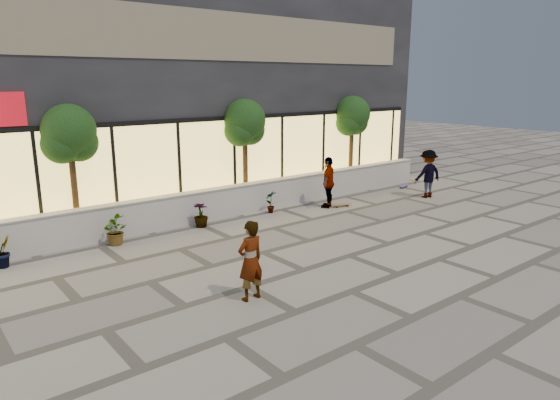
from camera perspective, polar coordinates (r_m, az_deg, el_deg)
ground at (r=11.33m, az=8.19°, el=-10.30°), size 80.00×80.00×0.00m
planter_wall at (r=16.47m, az=-9.70°, el=-0.80°), size 22.00×0.42×1.04m
retail_building at (r=20.95m, az=-17.60°, el=12.11°), size 24.00×9.17×8.50m
shrub_b at (r=14.23m, az=-29.09°, el=-5.16°), size 0.57×0.57×0.81m
shrub_c at (r=14.87m, az=-18.46°, el=-3.36°), size 0.68×0.77×0.81m
shrub_d at (r=15.98m, az=-9.04°, el=-1.66°), size 0.64×0.64×0.81m
shrub_e at (r=17.48m, az=-1.05°, el=-0.17°), size 0.46×0.35×0.81m
tree_midwest at (r=15.37m, az=-22.93°, el=6.64°), size 1.60×1.50×3.92m
tree_mideast at (r=17.94m, az=-4.06°, el=8.51°), size 1.60×1.50×3.92m
tree_east at (r=21.53m, az=8.24°, el=9.25°), size 1.60×1.50×3.92m
skater_center at (r=10.53m, az=-3.40°, el=-6.94°), size 0.67×0.47×1.74m
skater_right_near at (r=18.21m, az=5.56°, el=2.03°), size 1.17×0.97×1.87m
skater_right_far at (r=20.54m, az=16.53°, el=2.88°), size 1.34×0.94×1.89m
skateboard_center at (r=12.41m, az=-3.36°, el=-7.61°), size 0.71×0.69×0.09m
skateboard_right_near at (r=18.51m, az=7.02°, el=-0.54°), size 0.80×0.36×0.09m
skateboard_right_far at (r=22.33m, az=13.97°, el=1.58°), size 0.73×0.38×0.08m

